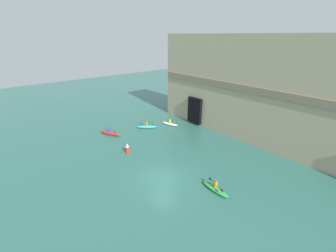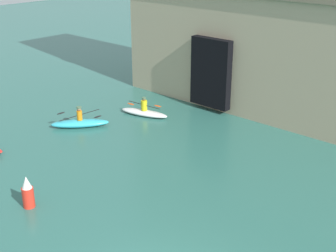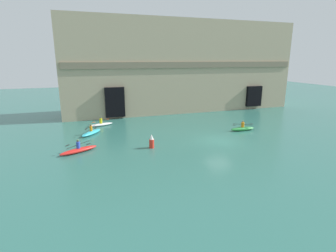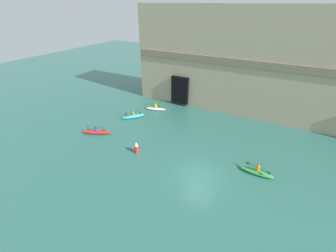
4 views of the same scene
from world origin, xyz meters
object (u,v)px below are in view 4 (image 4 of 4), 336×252
object	(u,v)px
kayak_white	(156,108)
marker_buoy	(136,148)
kayak_red	(97,132)
kayak_green	(257,172)
kayak_cyan	(133,116)

from	to	relation	value
kayak_white	marker_buoy	xyz separation A→B (m)	(3.71, -9.98, 0.39)
kayak_white	marker_buoy	distance (m)	10.66
kayak_red	marker_buoy	distance (m)	6.50
kayak_white	marker_buoy	bearing A→B (deg)	94.68
kayak_white	kayak_red	distance (m)	9.48
kayak_green	kayak_red	distance (m)	18.01
kayak_white	kayak_red	size ratio (longest dim) A/B	0.90
kayak_green	kayak_cyan	bearing A→B (deg)	-11.19
kayak_white	marker_buoy	world-z (taller)	marker_buoy
kayak_cyan	kayak_white	bearing A→B (deg)	19.43
kayak_green	marker_buoy	xyz separation A→B (m)	(-11.51, -2.44, 0.35)
kayak_cyan	marker_buoy	xyz separation A→B (m)	(5.06, -6.39, 0.37)
kayak_red	kayak_cyan	distance (m)	5.65
kayak_white	kayak_green	bearing A→B (deg)	137.92
kayak_red	marker_buoy	world-z (taller)	marker_buoy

